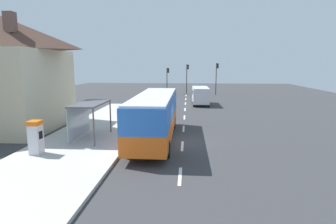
{
  "coord_description": "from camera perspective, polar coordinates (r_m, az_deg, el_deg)",
  "views": [
    {
      "loc": [
        0.58,
        -18.68,
        5.28
      ],
      "look_at": [
        -1.0,
        3.36,
        1.5
      ],
      "focal_mm": 29.96,
      "sensor_mm": 36.0,
      "label": 1
    }
  ],
  "objects": [
    {
      "name": "traffic_light_near_side",
      "position": [
        49.52,
        9.89,
        7.65
      ],
      "size": [
        0.49,
        0.28,
        5.5
      ],
      "color": "#2D2D2D",
      "rests_on": "ground"
    },
    {
      "name": "recycling_bin_green",
      "position": [
        23.97,
        -7.48,
        -1.5
      ],
      "size": [
        0.52,
        0.52,
        0.95
      ],
      "primitive_type": "cylinder",
      "color": "green",
      "rests_on": "sidewalk_platform"
    },
    {
      "name": "bus",
      "position": [
        19.51,
        -2.71,
        -0.46
      ],
      "size": [
        2.58,
        11.02,
        3.21
      ],
      "color": "orange",
      "rests_on": "ground"
    },
    {
      "name": "lane_stripe_seg_1",
      "position": [
        18.45,
        2.92,
        -6.91
      ],
      "size": [
        0.16,
        2.2,
        0.01
      ],
      "primitive_type": "cube",
      "color": "silver",
      "rests_on": "ground"
    },
    {
      "name": "bus_shelter",
      "position": [
        20.07,
        -16.35,
        0.18
      ],
      "size": [
        1.8,
        4.0,
        2.5
      ],
      "color": "#4C4C51",
      "rests_on": "sidewalk_platform"
    },
    {
      "name": "recycling_bin_orange",
      "position": [
        23.3,
        -7.83,
        -1.84
      ],
      "size": [
        0.52,
        0.52,
        0.95
      ],
      "primitive_type": "cylinder",
      "color": "orange",
      "rests_on": "sidewalk_platform"
    },
    {
      "name": "lane_stripe_seg_3",
      "position": [
        28.18,
        3.36,
        -1.1
      ],
      "size": [
        0.16,
        2.2,
        0.01
      ],
      "primitive_type": "cube",
      "color": "silver",
      "rests_on": "ground"
    },
    {
      "name": "white_van",
      "position": [
        37.03,
        6.6,
        3.54
      ],
      "size": [
        2.11,
        5.24,
        2.3
      ],
      "color": "silver",
      "rests_on": "ground"
    },
    {
      "name": "traffic_light_median",
      "position": [
        50.88,
        3.93,
        7.67
      ],
      "size": [
        0.49,
        0.28,
        5.28
      ],
      "color": "#2D2D2D",
      "rests_on": "ground"
    },
    {
      "name": "lane_stripe_seg_4",
      "position": [
        33.11,
        3.48,
        0.52
      ],
      "size": [
        0.16,
        2.2,
        0.01
      ],
      "primitive_type": "cube",
      "color": "silver",
      "rests_on": "ground"
    },
    {
      "name": "sedan_near",
      "position": [
        49.17,
        6.11,
        4.42
      ],
      "size": [
        1.99,
        4.47,
        1.52
      ],
      "color": "#195933",
      "rests_on": "ground"
    },
    {
      "name": "ticket_machine",
      "position": [
        17.75,
        -25.32,
        -4.64
      ],
      "size": [
        0.66,
        0.76,
        1.94
      ],
      "color": "silver",
      "rests_on": "sidewalk_platform"
    },
    {
      "name": "ground_plane",
      "position": [
        33.11,
        3.05,
        0.48
      ],
      "size": [
        56.0,
        92.0,
        0.04
      ],
      "primitive_type": "cube",
      "color": "#38383A"
    },
    {
      "name": "lane_stripe_seg_5",
      "position": [
        38.05,
        3.57,
        1.72
      ],
      "size": [
        0.16,
        2.2,
        0.01
      ],
      "primitive_type": "cube",
      "color": "silver",
      "rests_on": "ground"
    },
    {
      "name": "sidewalk_platform",
      "position": [
        22.44,
        -14.18,
        -3.97
      ],
      "size": [
        6.2,
        30.0,
        0.18
      ],
      "primitive_type": "cube",
      "color": "beige",
      "rests_on": "ground"
    },
    {
      "name": "traffic_light_far_side",
      "position": [
        50.23,
        -0.1,
        7.25
      ],
      "size": [
        0.49,
        0.28,
        4.67
      ],
      "color": "#2D2D2D",
      "rests_on": "ground"
    },
    {
      "name": "lane_stripe_seg_2",
      "position": [
        23.29,
        3.19,
        -3.4
      ],
      "size": [
        0.16,
        2.2,
        0.01
      ],
      "primitive_type": "cube",
      "color": "silver",
      "rests_on": "ground"
    },
    {
      "name": "lane_stripe_seg_7",
      "position": [
        47.97,
        3.69,
        3.38
      ],
      "size": [
        0.16,
        2.2,
        0.01
      ],
      "primitive_type": "cube",
      "color": "silver",
      "rests_on": "ground"
    },
    {
      "name": "lane_stripe_seg_0",
      "position": [
        13.74,
        2.46,
        -12.88
      ],
      "size": [
        0.16,
        2.2,
        0.01
      ],
      "primitive_type": "cube",
      "color": "silver",
      "rests_on": "ground"
    },
    {
      "name": "lane_stripe_seg_6",
      "position": [
        43.01,
        3.64,
        2.64
      ],
      "size": [
        0.16,
        2.2,
        0.01
      ],
      "primitive_type": "cube",
      "color": "silver",
      "rests_on": "ground"
    },
    {
      "name": "recycling_bin_yellow",
      "position": [
        22.63,
        -8.19,
        -2.19
      ],
      "size": [
        0.52,
        0.52,
        0.95
      ],
      "primitive_type": "cylinder",
      "color": "yellow",
      "rests_on": "sidewalk_platform"
    }
  ]
}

